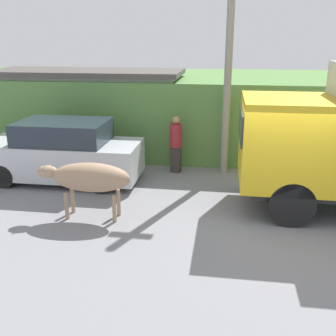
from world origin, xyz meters
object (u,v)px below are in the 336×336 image
at_px(pedestrian_on_hill, 176,142).
at_px(parked_suv, 62,153).
at_px(brown_cow, 89,178).
at_px(utility_pole, 229,62).

bearing_deg(pedestrian_on_hill, parked_suv, 34.43).
height_order(parked_suv, pedestrian_on_hill, parked_suv).
xyz_separation_m(brown_cow, utility_pole, (2.97, 3.64, 2.32)).
distance_m(brown_cow, utility_pole, 5.24).
height_order(parked_suv, utility_pole, utility_pole).
relative_size(parked_suv, utility_pole, 0.71).
bearing_deg(utility_pole, brown_cow, -129.20).
distance_m(brown_cow, pedestrian_on_hill, 3.76).
distance_m(brown_cow, parked_suv, 2.73).
bearing_deg(parked_suv, utility_pole, 17.31).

